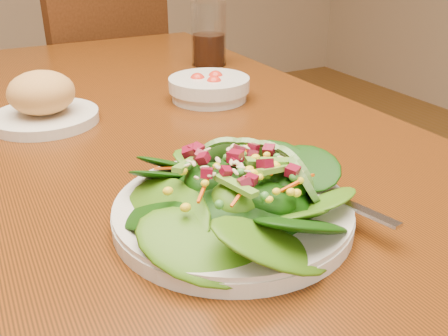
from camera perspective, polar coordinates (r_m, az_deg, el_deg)
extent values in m
cube|color=#622909|center=(0.84, -13.26, 3.26)|extent=(0.90, 1.40, 0.04)
cylinder|color=#4A2610|center=(1.66, -5.09, 1.15)|extent=(0.07, 0.07, 0.71)
cube|color=#4A2610|center=(1.90, -15.87, 7.39)|extent=(0.60, 0.60, 0.04)
cylinder|color=#4A2610|center=(2.24, -13.76, 3.62)|extent=(0.04, 0.04, 0.45)
cylinder|color=#4A2610|center=(2.07, -22.69, 0.35)|extent=(0.04, 0.04, 0.45)
cylinder|color=#4A2610|center=(1.95, -6.90, 0.81)|extent=(0.04, 0.04, 0.45)
cylinder|color=#4A2610|center=(1.74, -16.64, -3.34)|extent=(0.04, 0.04, 0.45)
cube|color=#4A2610|center=(1.66, -12.62, 15.06)|extent=(0.43, 0.19, 0.51)
cylinder|color=silver|center=(0.55, 0.98, -5.29)|extent=(0.26, 0.26, 0.02)
ellipsoid|color=black|center=(0.53, 1.00, -2.71)|extent=(0.18, 0.18, 0.04)
cube|color=silver|center=(0.58, 12.17, -2.82)|extent=(0.05, 0.18, 0.01)
cylinder|color=silver|center=(0.88, -19.73, 5.42)|extent=(0.17, 0.17, 0.02)
ellipsoid|color=tan|center=(0.87, -20.15, 8.13)|extent=(0.11, 0.11, 0.07)
cylinder|color=silver|center=(0.94, -1.71, 9.08)|extent=(0.15, 0.15, 0.04)
sphere|color=red|center=(0.96, -0.97, 10.13)|extent=(0.03, 0.03, 0.03)
sphere|color=red|center=(0.94, -3.04, 9.85)|extent=(0.03, 0.03, 0.03)
sphere|color=red|center=(0.92, -1.14, 9.51)|extent=(0.03, 0.03, 0.03)
cylinder|color=silver|center=(1.19, -1.76, 15.05)|extent=(0.08, 0.08, 0.14)
cylinder|color=black|center=(1.20, -1.74, 13.38)|extent=(0.07, 0.07, 0.07)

